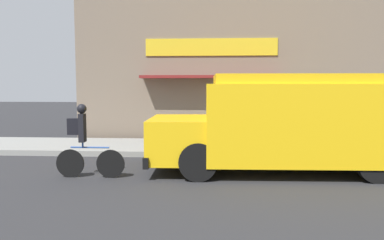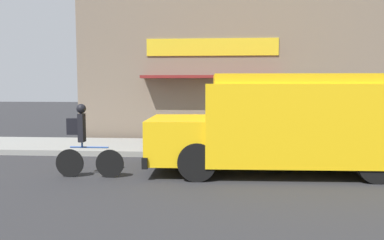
# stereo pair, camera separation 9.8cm
# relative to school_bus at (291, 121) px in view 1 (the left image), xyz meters

# --- Properties ---
(ground_plane) EXTENTS (70.00, 70.00, 0.00)m
(ground_plane) POSITION_rel_school_bus_xyz_m (-0.58, 1.46, -1.20)
(ground_plane) COLOR #2B2B2D
(sidewalk) EXTENTS (28.00, 2.68, 0.16)m
(sidewalk) POSITION_rel_school_bus_xyz_m (-0.58, 2.80, -1.12)
(sidewalk) COLOR gray
(sidewalk) RESTS_ON ground_plane
(storefront) EXTENTS (12.59, 0.92, 5.69)m
(storefront) POSITION_rel_school_bus_xyz_m (-0.64, 4.52, 1.64)
(storefront) COLOR #756656
(storefront) RESTS_ON ground_plane
(school_bus) EXTENTS (6.16, 2.87, 2.30)m
(school_bus) POSITION_rel_school_bus_xyz_m (0.00, 0.00, 0.00)
(school_bus) COLOR yellow
(school_bus) RESTS_ON ground_plane
(cyclist) EXTENTS (1.54, 0.21, 1.65)m
(cyclist) POSITION_rel_school_bus_xyz_m (-4.68, -0.94, -0.39)
(cyclist) COLOR black
(cyclist) RESTS_ON ground_plane
(trash_bin) EXTENTS (0.58, 0.58, 0.89)m
(trash_bin) POSITION_rel_school_bus_xyz_m (-2.64, 3.25, -0.59)
(trash_bin) COLOR #2D5138
(trash_bin) RESTS_ON sidewalk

